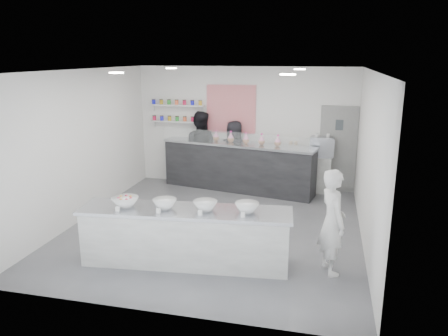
% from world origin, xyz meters
% --- Properties ---
extents(floor, '(6.00, 6.00, 0.00)m').
position_xyz_m(floor, '(0.00, 0.00, 0.00)').
color(floor, '#515156').
rests_on(floor, ground).
extents(ceiling, '(6.00, 6.00, 0.00)m').
position_xyz_m(ceiling, '(0.00, 0.00, 3.00)').
color(ceiling, white).
rests_on(ceiling, floor).
extents(back_wall, '(5.50, 0.00, 5.50)m').
position_xyz_m(back_wall, '(0.00, 3.00, 1.50)').
color(back_wall, white).
rests_on(back_wall, floor).
extents(left_wall, '(0.00, 6.00, 6.00)m').
position_xyz_m(left_wall, '(-2.75, 0.00, 1.50)').
color(left_wall, white).
rests_on(left_wall, floor).
extents(right_wall, '(0.00, 6.00, 6.00)m').
position_xyz_m(right_wall, '(2.75, 0.00, 1.50)').
color(right_wall, white).
rests_on(right_wall, floor).
extents(back_door, '(0.88, 0.04, 2.10)m').
position_xyz_m(back_door, '(2.30, 2.97, 1.05)').
color(back_door, gray).
rests_on(back_door, floor).
extents(pattern_panel, '(1.25, 0.03, 1.20)m').
position_xyz_m(pattern_panel, '(-0.35, 2.98, 1.95)').
color(pattern_panel, red).
rests_on(pattern_panel, back_wall).
extents(jar_shelf_lower, '(1.45, 0.22, 0.04)m').
position_xyz_m(jar_shelf_lower, '(-1.75, 2.90, 1.60)').
color(jar_shelf_lower, silver).
rests_on(jar_shelf_lower, back_wall).
extents(jar_shelf_upper, '(1.45, 0.22, 0.04)m').
position_xyz_m(jar_shelf_upper, '(-1.75, 2.90, 2.02)').
color(jar_shelf_upper, silver).
rests_on(jar_shelf_upper, back_wall).
extents(preserve_jars, '(1.45, 0.10, 0.56)m').
position_xyz_m(preserve_jars, '(-1.75, 2.88, 1.88)').
color(preserve_jars, '#D81F4D').
rests_on(preserve_jars, jar_shelf_lower).
extents(downlight_0, '(0.24, 0.24, 0.02)m').
position_xyz_m(downlight_0, '(-1.40, -1.00, 2.98)').
color(downlight_0, white).
rests_on(downlight_0, ceiling).
extents(downlight_1, '(0.24, 0.24, 0.02)m').
position_xyz_m(downlight_1, '(1.40, -1.00, 2.98)').
color(downlight_1, white).
rests_on(downlight_1, ceiling).
extents(downlight_2, '(0.24, 0.24, 0.02)m').
position_xyz_m(downlight_2, '(-1.40, 1.60, 2.98)').
color(downlight_2, white).
rests_on(downlight_2, ceiling).
extents(downlight_3, '(0.24, 0.24, 0.02)m').
position_xyz_m(downlight_3, '(1.40, 1.60, 2.98)').
color(downlight_3, white).
rests_on(downlight_3, ceiling).
extents(prep_counter, '(3.41, 1.09, 0.91)m').
position_xyz_m(prep_counter, '(-0.08, -1.56, 0.46)').
color(prep_counter, '#A8A9A4').
rests_on(prep_counter, floor).
extents(back_bar, '(3.89, 1.43, 1.19)m').
position_xyz_m(back_bar, '(-0.07, 2.52, 0.59)').
color(back_bar, black).
rests_on(back_bar, floor).
extents(sneeze_guard, '(3.71, 0.75, 0.32)m').
position_xyz_m(sneeze_guard, '(-0.13, 2.19, 1.35)').
color(sneeze_guard, white).
rests_on(sneeze_guard, back_bar).
extents(espresso_ledge, '(1.25, 0.40, 0.92)m').
position_xyz_m(espresso_ledge, '(1.55, 2.78, 0.46)').
color(espresso_ledge, '#A8A9A4').
rests_on(espresso_ledge, floor).
extents(espresso_machine, '(0.57, 0.39, 0.43)m').
position_xyz_m(espresso_machine, '(1.92, 2.78, 1.14)').
color(espresso_machine, '#93969E').
rests_on(espresso_machine, espresso_ledge).
extents(cup_stacks, '(0.24, 0.24, 0.30)m').
position_xyz_m(cup_stacks, '(1.25, 2.78, 1.08)').
color(cup_stacks, '#D5AC8C').
rests_on(cup_stacks, espresso_ledge).
extents(prep_bowls, '(2.36, 0.71, 0.15)m').
position_xyz_m(prep_bowls, '(-0.08, -1.56, 0.99)').
color(prep_bowls, white).
rests_on(prep_bowls, prep_counter).
extents(label_cards, '(2.01, 0.04, 0.07)m').
position_xyz_m(label_cards, '(-0.13, -2.07, 0.95)').
color(label_cards, white).
rests_on(label_cards, prep_counter).
extents(cookie_bags, '(2.15, 0.57, 0.28)m').
position_xyz_m(cookie_bags, '(-0.07, 2.52, 1.33)').
color(cookie_bags, '#FF8AC7').
rests_on(cookie_bags, back_bar).
extents(woman_prep, '(0.59, 0.70, 1.64)m').
position_xyz_m(woman_prep, '(2.18, -1.33, 0.82)').
color(woman_prep, silver).
rests_on(woman_prep, floor).
extents(staff_left, '(0.97, 0.78, 1.90)m').
position_xyz_m(staff_left, '(-1.11, 2.77, 0.95)').
color(staff_left, black).
rests_on(staff_left, floor).
extents(staff_right, '(0.84, 0.55, 1.70)m').
position_xyz_m(staff_right, '(-0.22, 2.77, 0.85)').
color(staff_right, black).
rests_on(staff_right, floor).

